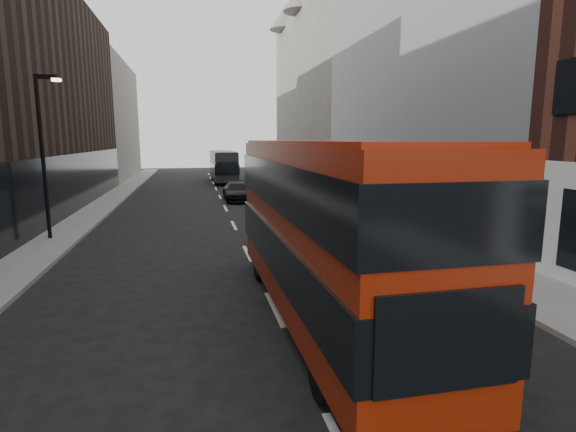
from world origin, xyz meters
TOP-DOWN VIEW (x-y plane):
  - sidewalk_right at (7.50, 25.00)m, footprint 3.00×80.00m
  - sidewalk_left at (-8.00, 25.00)m, footprint 2.00×80.00m
  - building_modern_block at (11.47, 21.00)m, footprint 5.03×22.00m
  - building_victorian at (11.38, 44.00)m, footprint 6.50×24.00m
  - building_left_mid at (-11.50, 30.00)m, footprint 5.00×24.00m
  - building_left_far at (-11.50, 52.00)m, footprint 5.00×20.00m
  - street_lamp at (-8.22, 18.00)m, footprint 1.06×0.22m
  - red_bus at (1.12, 7.16)m, footprint 2.69×11.01m
  - grey_bus at (1.15, 44.83)m, footprint 2.49×10.07m
  - car_a at (1.84, 14.86)m, footprint 1.99×3.97m
  - car_b at (2.55, 19.34)m, footprint 1.53×4.16m
  - car_c at (1.11, 29.73)m, footprint 1.90×4.60m

SIDE VIEW (x-z plane):
  - sidewalk_right at x=7.50m, z-range 0.00..0.15m
  - sidewalk_left at x=-8.00m, z-range 0.00..0.15m
  - car_a at x=1.84m, z-range 0.00..1.30m
  - car_c at x=1.11m, z-range 0.00..1.33m
  - car_b at x=2.55m, z-range 0.00..1.36m
  - grey_bus at x=1.15m, z-range 0.11..3.36m
  - red_bus at x=1.12m, z-range 0.24..4.67m
  - street_lamp at x=-8.22m, z-range 0.68..7.68m
  - building_left_far at x=-11.50m, z-range 0.00..13.00m
  - building_left_mid at x=-11.50m, z-range 0.00..14.00m
  - building_victorian at x=11.38m, z-range -0.84..20.16m
  - building_modern_block at x=11.47m, z-range -0.10..19.90m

